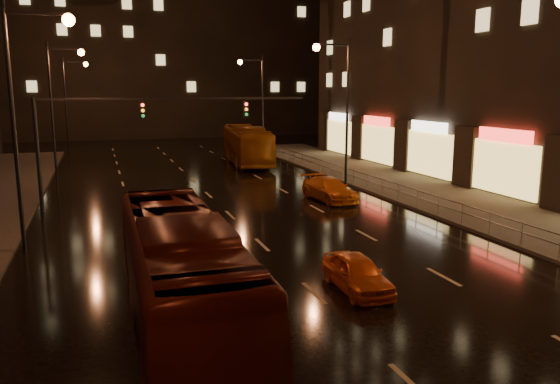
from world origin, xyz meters
name	(u,v)px	position (x,y,z in m)	size (l,w,h in m)	color
ground	(215,201)	(0.00, 20.00, 0.00)	(140.00, 140.00, 0.00)	black
sidewalk_right	(456,201)	(13.50, 15.00, 0.07)	(7.00, 70.00, 0.15)	#38332D
building_distant	(166,10)	(4.00, 72.00, 18.00)	(44.00, 16.00, 36.00)	black
traffic_signal	(124,124)	(-5.06, 20.00, 4.74)	(15.31, 0.32, 6.20)	black
railing_right	(382,183)	(10.20, 18.00, 0.90)	(0.05, 56.00, 1.00)	#99999E
bus_red	(181,272)	(-4.48, 2.85, 1.59)	(2.68, 11.45, 3.19)	#52150B
bus_curb	(247,145)	(6.22, 35.73, 1.69)	(2.84, 12.14, 3.38)	#934C0E
taxi_near	(357,273)	(1.45, 3.80, 0.60)	(1.42, 3.53, 1.20)	orange
taxi_far	(329,189)	(6.63, 18.02, 0.68)	(1.90, 4.68, 1.36)	orange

